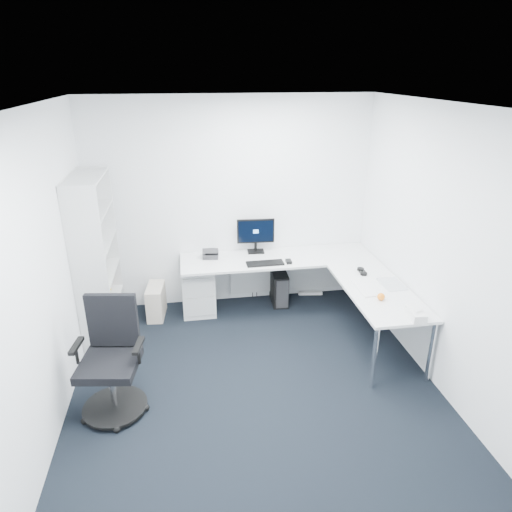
{
  "coord_description": "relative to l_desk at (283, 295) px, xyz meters",
  "views": [
    {
      "loc": [
        -0.6,
        -3.55,
        2.97
      ],
      "look_at": [
        0.15,
        1.05,
        1.05
      ],
      "focal_mm": 32.0,
      "sensor_mm": 36.0,
      "label": 1
    }
  ],
  "objects": [
    {
      "name": "ground",
      "position": [
        -0.55,
        -1.4,
        -0.36
      ],
      "size": [
        4.2,
        4.2,
        0.0
      ],
      "primitive_type": "plane",
      "color": "black"
    },
    {
      "name": "ceiling",
      "position": [
        -0.55,
        -1.4,
        2.34
      ],
      "size": [
        4.2,
        4.2,
        0.0
      ],
      "primitive_type": "plane",
      "color": "white"
    },
    {
      "name": "wall_back",
      "position": [
        -0.55,
        0.7,
        0.99
      ],
      "size": [
        3.6,
        0.02,
        2.7
      ],
      "primitive_type": "cube",
      "color": "white",
      "rests_on": "ground"
    },
    {
      "name": "wall_front",
      "position": [
        -0.55,
        -3.5,
        0.99
      ],
      "size": [
        3.6,
        0.02,
        2.7
      ],
      "primitive_type": "cube",
      "color": "white",
      "rests_on": "ground"
    },
    {
      "name": "wall_left",
      "position": [
        -2.35,
        -1.4,
        0.99
      ],
      "size": [
        0.02,
        4.2,
        2.7
      ],
      "primitive_type": "cube",
      "color": "white",
      "rests_on": "ground"
    },
    {
      "name": "wall_right",
      "position": [
        1.25,
        -1.4,
        0.99
      ],
      "size": [
        0.02,
        4.2,
        2.7
      ],
      "primitive_type": "cube",
      "color": "white",
      "rests_on": "ground"
    },
    {
      "name": "l_desk",
      "position": [
        0.0,
        0.0,
        0.0
      ],
      "size": [
        2.48,
        1.39,
        0.72
      ],
      "primitive_type": null,
      "color": "silver",
      "rests_on": "ground"
    },
    {
      "name": "drawer_pedestal",
      "position": [
        -1.03,
        0.42,
        -0.04
      ],
      "size": [
        0.41,
        0.52,
        0.64
      ],
      "primitive_type": "cube",
      "color": "silver",
      "rests_on": "ground"
    },
    {
      "name": "bookshelf",
      "position": [
        -2.17,
        0.05,
        0.6
      ],
      "size": [
        0.37,
        0.96,
        1.93
      ],
      "primitive_type": null,
      "color": "silver",
      "rests_on": "ground"
    },
    {
      "name": "task_chair",
      "position": [
        -1.9,
        -1.38,
        0.19
      ],
      "size": [
        0.7,
        0.7,
        1.1
      ],
      "primitive_type": null,
      "rotation": [
        0.0,
        0.0,
        -0.15
      ],
      "color": "black",
      "rests_on": "ground"
    },
    {
      "name": "black_pc_tower",
      "position": [
        0.05,
        0.5,
        -0.14
      ],
      "size": [
        0.22,
        0.47,
        0.45
      ],
      "primitive_type": "cube",
      "rotation": [
        0.0,
        0.0,
        -0.05
      ],
      "color": "black",
      "rests_on": "ground"
    },
    {
      "name": "beige_pc_tower",
      "position": [
        -1.58,
        0.37,
        -0.15
      ],
      "size": [
        0.24,
        0.46,
        0.42
      ],
      "primitive_type": "cube",
      "rotation": [
        0.0,
        0.0,
        -0.1
      ],
      "color": "#BFB3A2",
      "rests_on": "ground"
    },
    {
      "name": "power_strip",
      "position": [
        0.54,
        0.63,
        -0.34
      ],
      "size": [
        0.34,
        0.1,
        0.04
      ],
      "primitive_type": "cube",
      "rotation": [
        0.0,
        0.0,
        -0.14
      ],
      "color": "silver",
      "rests_on": "ground"
    },
    {
      "name": "monitor",
      "position": [
        -0.25,
        0.56,
        0.6
      ],
      "size": [
        0.49,
        0.18,
        0.47
      ],
      "primitive_type": null,
      "rotation": [
        0.0,
        0.0,
        -0.05
      ],
      "color": "black",
      "rests_on": "l_desk"
    },
    {
      "name": "black_keyboard",
      "position": [
        -0.21,
        0.15,
        0.37
      ],
      "size": [
        0.46,
        0.17,
        0.02
      ],
      "primitive_type": "cube",
      "rotation": [
        0.0,
        0.0,
        0.02
      ],
      "color": "black",
      "rests_on": "l_desk"
    },
    {
      "name": "mouse",
      "position": [
        0.09,
        0.15,
        0.38
      ],
      "size": [
        0.07,
        0.11,
        0.04
      ],
      "primitive_type": "cube",
      "rotation": [
        0.0,
        0.0,
        -0.02
      ],
      "color": "black",
      "rests_on": "l_desk"
    },
    {
      "name": "desk_phone",
      "position": [
        -0.85,
        0.49,
        0.43
      ],
      "size": [
        0.22,
        0.22,
        0.14
      ],
      "primitive_type": null,
      "rotation": [
        0.0,
        0.0,
        -0.12
      ],
      "color": "#28282B",
      "rests_on": "l_desk"
    },
    {
      "name": "laptop",
      "position": [
        1.09,
        -0.65,
        0.48
      ],
      "size": [
        0.35,
        0.34,
        0.24
      ],
      "primitive_type": null,
      "rotation": [
        0.0,
        0.0,
        0.03
      ],
      "color": "silver",
      "rests_on": "l_desk"
    },
    {
      "name": "white_keyboard",
      "position": [
        0.74,
        -0.68,
        0.37
      ],
      "size": [
        0.14,
        0.45,
        0.01
      ],
      "primitive_type": "cube",
      "rotation": [
        0.0,
        0.0,
        0.02
      ],
      "color": "silver",
      "rests_on": "l_desk"
    },
    {
      "name": "headphones",
      "position": [
        0.89,
        -0.28,
        0.39
      ],
      "size": [
        0.14,
        0.2,
        0.05
      ],
      "primitive_type": null,
      "rotation": [
        0.0,
        0.0,
        -0.09
      ],
      "color": "black",
      "rests_on": "l_desk"
    },
    {
      "name": "orange_fruit",
      "position": [
        0.82,
        -0.98,
        0.4
      ],
      "size": [
        0.08,
        0.08,
        0.08
      ],
      "primitive_type": "sphere",
      "color": "orange",
      "rests_on": "l_desk"
    },
    {
      "name": "tissue_box",
      "position": [
        1.0,
        -1.39,
        0.41
      ],
      "size": [
        0.15,
        0.26,
        0.09
      ],
      "primitive_type": "cube",
      "rotation": [
        0.0,
        0.0,
        -0.1
      ],
      "color": "silver",
      "rests_on": "l_desk"
    }
  ]
}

